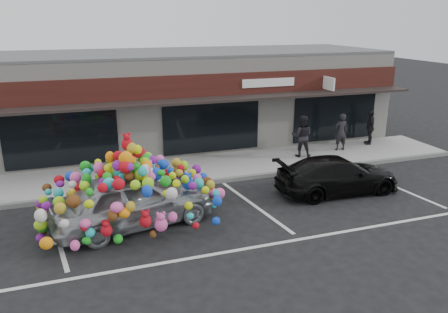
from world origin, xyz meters
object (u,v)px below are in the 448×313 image
object	(u,v)px
pedestrian_a	(341,132)
pedestrian_c	(370,127)
black_sedan	(337,175)
pedestrian_b	(302,136)
toy_car	(132,194)

from	to	relation	value
pedestrian_a	pedestrian_c	size ratio (longest dim) A/B	1.02
pedestrian_c	pedestrian_a	bearing A→B (deg)	-53.14
black_sedan	pedestrian_a	bearing A→B (deg)	-31.81
pedestrian_b	pedestrian_c	distance (m)	3.97
black_sedan	pedestrian_b	xyz separation A→B (m)	(0.58, 3.66, 0.41)
pedestrian_a	pedestrian_b	bearing A→B (deg)	10.71
black_sedan	pedestrian_c	size ratio (longest dim) A/B	2.66
pedestrian_a	pedestrian_b	distance (m)	2.10
pedestrian_a	pedestrian_b	xyz separation A→B (m)	(-2.08, -0.27, 0.06)
pedestrian_a	pedestrian_c	distance (m)	1.88
pedestrian_c	toy_car	bearing A→B (deg)	-43.74
toy_car	pedestrian_b	distance (m)	8.56
toy_car	pedestrian_a	bearing A→B (deg)	-78.21
black_sedan	pedestrian_a	world-z (taller)	pedestrian_a
toy_car	pedestrian_b	world-z (taller)	toy_car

